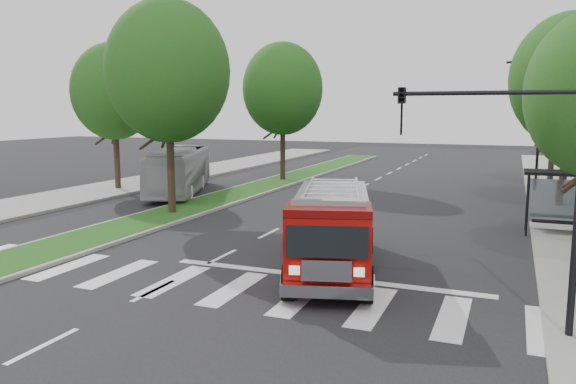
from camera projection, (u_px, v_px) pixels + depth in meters
name	position (u px, v px, depth m)	size (l,w,h in m)	color
ground	(222.00, 257.00, 19.40)	(140.00, 140.00, 0.00)	black
sidewalk_left	(90.00, 193.00, 33.93)	(5.00, 80.00, 0.15)	gray
median	(272.00, 184.00, 38.13)	(3.00, 50.00, 0.15)	gray
bus_shelter	(566.00, 185.00, 22.45)	(3.20, 1.60, 2.61)	black
tree_right_mid	(570.00, 80.00, 27.06)	(5.60, 5.60, 9.72)	black
tree_right_far	(555.00, 98.00, 36.34)	(5.00, 5.00, 8.73)	black
tree_median_near	(168.00, 71.00, 26.14)	(5.80, 5.80, 10.16)	black
tree_median_far	(283.00, 89.00, 39.04)	(5.60, 5.60, 9.72)	black
tree_left_mid	(114.00, 92.00, 34.70)	(5.20, 5.20, 9.16)	black
streetlight_right_near	(538.00, 127.00, 11.96)	(4.08, 0.22, 8.00)	black
streetlight_right_far	(537.00, 119.00, 33.29)	(2.11, 0.20, 8.00)	black
fire_engine	(331.00, 230.00, 17.64)	(4.32, 8.09, 2.69)	#640705
city_bus	(180.00, 170.00, 34.07)	(2.35, 10.04, 2.80)	#BABABF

